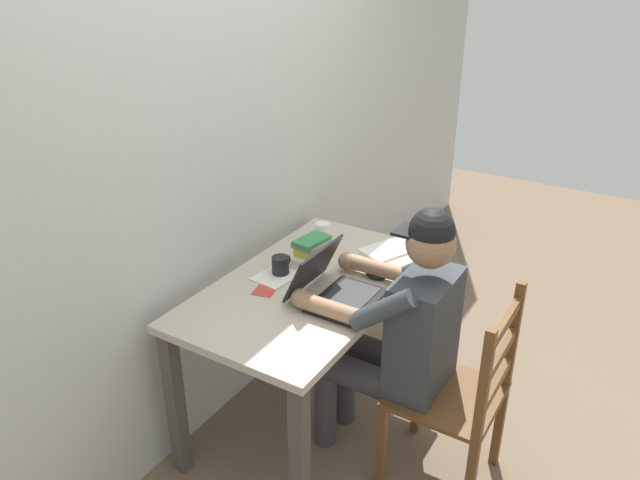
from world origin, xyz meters
The scene contains 13 objects.
ground_plane centered at (0.00, 0.00, 0.00)m, with size 8.00×8.00×0.00m, color brown.
back_wall centered at (0.00, 0.44, 1.30)m, with size 6.00×0.04×2.60m.
desk centered at (0.00, 0.00, 0.64)m, with size 1.25×0.72×0.75m.
seated_person centered at (-0.02, -0.44, 0.67)m, with size 0.50×0.60×1.22m.
wooden_chair centered at (-0.02, -0.72, 0.45)m, with size 0.42×0.42×0.92m.
laptop centered at (-0.06, -0.15, 0.81)m, with size 0.33×0.33×0.22m.
computer_mouse centered at (0.18, -0.23, 0.77)m, with size 0.06×0.10×0.03m, color black.
coffee_mug_white centered at (0.38, 0.17, 0.81)m, with size 0.11×0.07×0.10m.
coffee_mug_dark centered at (-0.01, 0.15, 0.80)m, with size 0.12×0.08×0.09m.
book_stack_main centered at (0.19, 0.12, 0.81)m, with size 0.19×0.15×0.11m.
paper_pile_near_laptop centered at (-0.04, 0.16, 0.76)m, with size 0.18×0.16×0.01m, color white.
paper_pile_back_corner centered at (0.44, -0.15, 0.76)m, with size 0.21×0.17×0.01m, color white.
landscape_photo_print centered at (-0.15, 0.13, 0.76)m, with size 0.13×0.09×0.00m, color #C63D33.
Camera 1 is at (-1.98, -1.26, 2.07)m, focal length 34.29 mm.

